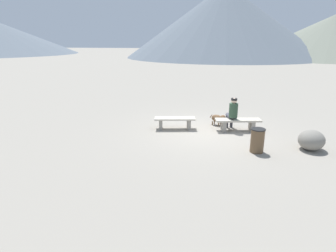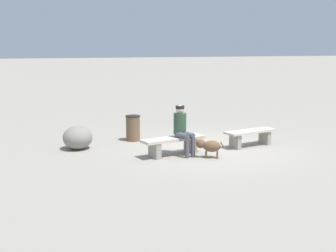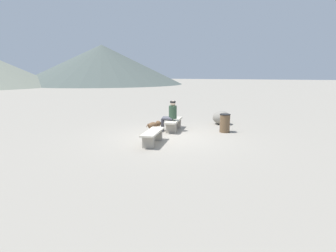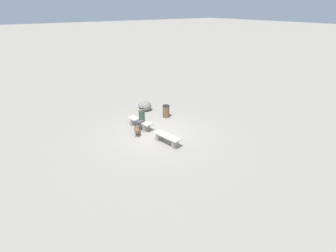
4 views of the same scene
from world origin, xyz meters
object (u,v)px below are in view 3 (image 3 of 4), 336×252
seated_person (171,114)px  dog (154,125)px  bench_left (153,135)px  trash_bin (225,123)px  boulder (221,118)px  bench_right (174,123)px

seated_person → dog: (-0.51, 0.52, -0.43)m
bench_left → trash_bin: (2.81, -1.93, 0.06)m
seated_person → boulder: 2.91m
dog → trash_bin: 2.90m
bench_left → seated_person: bearing=-4.1°
seated_person → dog: size_ratio=1.98×
dog → boulder: size_ratio=0.76×
dog → bench_left: bearing=-126.8°
dog → trash_bin: bearing=-37.0°
seated_person → trash_bin: size_ratio=1.69×
bench_left → bench_right: (2.40, 0.15, 0.00)m
bench_right → boulder: bearing=-46.6°
bench_left → dog: dog is taller
seated_person → trash_bin: seated_person is taller
bench_right → boulder: 2.67m
bench_right → dog: (-0.73, 0.58, -0.01)m
bench_right → trash_bin: bearing=-88.2°
bench_left → dog: (1.67, 0.72, -0.01)m
bench_left → bench_right: size_ratio=0.92×
boulder → trash_bin: bearing=-164.7°
bench_right → seated_person: 0.48m
bench_right → dog: dog is taller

